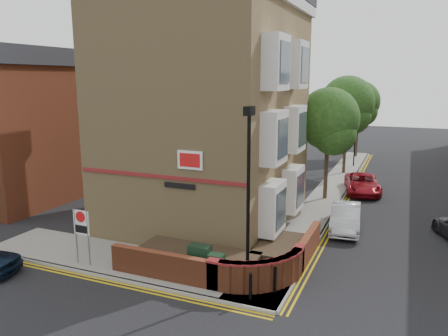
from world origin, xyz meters
TOP-DOWN VIEW (x-y plane):
  - ground at (0.00, 0.00)m, footprint 120.00×120.00m
  - pavement_corner at (-3.50, 1.50)m, footprint 13.00×3.00m
  - pavement_main at (2.00, 16.00)m, footprint 2.00×32.00m
  - kerb_side at (-3.50, 0.00)m, footprint 13.00×0.15m
  - kerb_main_near at (3.00, 16.00)m, footprint 0.15×32.00m
  - yellow_lines_side at (-3.50, -0.25)m, footprint 13.00×0.28m
  - yellow_lines_main at (3.25, 16.00)m, footprint 0.28×32.00m
  - corner_building at (-2.84, 8.00)m, footprint 8.95×10.40m
  - garden_wall at (0.00, 2.50)m, footprint 6.80×6.00m
  - lamppost at (1.60, 1.20)m, footprint 0.25×0.50m
  - utility_cabinet_large at (-0.30, 1.30)m, footprint 0.80×0.45m
  - utility_cabinet_small at (0.50, 1.00)m, footprint 0.55×0.40m
  - bollard_near at (2.00, 0.40)m, footprint 0.11×0.11m
  - bollard_far at (2.60, 1.20)m, footprint 0.11×0.11m
  - zone_sign at (-5.00, 0.50)m, footprint 0.72×0.07m
  - side_building at (-15.00, 8.00)m, footprint 6.40×10.40m
  - tree_near at (2.00, 14.05)m, footprint 3.64×3.65m
  - tree_mid at (2.00, 22.05)m, footprint 4.03×4.03m
  - tree_far at (2.00, 30.05)m, footprint 3.81×3.81m
  - traffic_light_assembly at (2.40, 25.00)m, footprint 0.20×0.16m
  - silver_car_near at (3.90, 8.89)m, footprint 1.77×4.02m
  - red_car_main at (3.92, 16.64)m, footprint 2.86×4.74m

SIDE VIEW (x-z plane):
  - ground at x=0.00m, z-range 0.00..0.00m
  - garden_wall at x=0.00m, z-range -0.60..0.60m
  - yellow_lines_side at x=-3.50m, z-range 0.00..0.01m
  - yellow_lines_main at x=3.25m, z-range 0.00..0.01m
  - pavement_corner at x=-3.50m, z-range 0.00..0.12m
  - pavement_main at x=2.00m, z-range 0.00..0.12m
  - kerb_side at x=-3.50m, z-range 0.00..0.12m
  - kerb_main_near at x=3.00m, z-range 0.00..0.12m
  - bollard_near at x=2.00m, z-range 0.12..1.02m
  - bollard_far at x=2.60m, z-range 0.12..1.02m
  - red_car_main at x=3.92m, z-range 0.00..1.23m
  - silver_car_near at x=3.90m, z-range 0.00..1.29m
  - utility_cabinet_small at x=0.50m, z-range 0.12..1.22m
  - utility_cabinet_large at x=-0.30m, z-range 0.12..1.32m
  - zone_sign at x=-5.00m, z-range 0.54..2.74m
  - traffic_light_assembly at x=2.40m, z-range 0.68..4.88m
  - lamppost at x=1.60m, z-range 0.19..6.49m
  - side_building at x=-15.00m, z-range 0.05..9.05m
  - tree_near at x=2.00m, z-range 1.35..8.05m
  - tree_far at x=2.00m, z-range 1.41..8.42m
  - tree_mid at x=2.00m, z-range 1.49..8.91m
  - corner_building at x=-2.84m, z-range -0.57..13.03m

